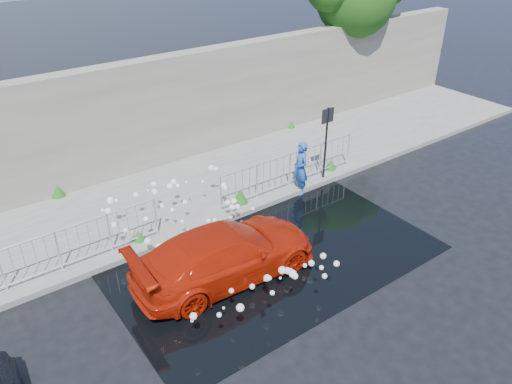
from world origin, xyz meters
TOP-DOWN VIEW (x-y plane):
  - ground at (0.00, 0.00)m, footprint 90.00×90.00m
  - pavement at (0.00, 5.00)m, footprint 30.00×4.00m
  - curb at (0.00, 3.00)m, footprint 30.00×0.25m
  - retaining_wall at (0.00, 7.20)m, footprint 30.00×0.60m
  - puddle at (0.50, 1.00)m, footprint 8.00×5.00m
  - sign_post at (4.20, 3.10)m, footprint 0.45×0.06m
  - railing_left at (-4.00, 3.35)m, footprint 5.05×0.05m
  - railing_right at (3.00, 3.35)m, footprint 5.05×0.05m
  - weeds at (-0.35, 4.40)m, footprint 12.17×3.93m
  - water_spray at (-0.71, 2.03)m, footprint 3.63×5.75m
  - red_car at (-0.86, 1.01)m, footprint 4.58×2.00m
  - person at (3.13, 3.00)m, footprint 0.55×0.70m

SIDE VIEW (x-z plane):
  - ground at x=0.00m, z-range 0.00..0.00m
  - puddle at x=0.50m, z-range 0.00..0.01m
  - pavement at x=0.00m, z-range 0.00..0.15m
  - curb at x=0.00m, z-range 0.00..0.16m
  - weeds at x=-0.35m, z-range 0.11..0.54m
  - red_car at x=-0.86m, z-range 0.00..1.31m
  - water_spray at x=-0.71m, z-range 0.16..1.24m
  - railing_left at x=-4.00m, z-range 0.19..1.29m
  - railing_right at x=3.00m, z-range 0.19..1.29m
  - person at x=3.13m, z-range 0.00..1.68m
  - sign_post at x=4.20m, z-range 0.47..2.97m
  - retaining_wall at x=0.00m, z-range 0.15..3.65m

